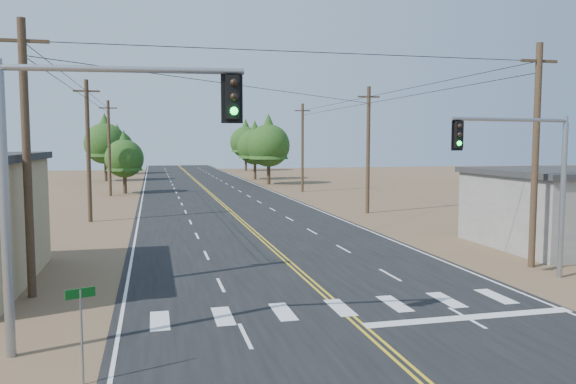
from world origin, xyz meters
name	(u,v)px	position (x,y,z in m)	size (l,w,h in m)	color
road	(241,221)	(0.00, 30.00, 0.01)	(15.00, 200.00, 0.02)	black
utility_pole_left_near	(27,157)	(-10.50, 12.00, 5.12)	(1.80, 0.30, 10.00)	#4C3826
utility_pole_left_mid	(88,150)	(-10.50, 32.00, 5.12)	(1.80, 0.30, 10.00)	#4C3826
utility_pole_left_far	(109,147)	(-10.50, 52.00, 5.12)	(1.80, 0.30, 10.00)	#4C3826
utility_pole_right_near	(535,154)	(10.50, 12.00, 5.12)	(1.80, 0.30, 10.00)	#4C3826
utility_pole_right_mid	(368,149)	(10.50, 32.00, 5.12)	(1.80, 0.30, 10.00)	#4C3826
utility_pole_right_far	(302,147)	(10.50, 52.00, 5.12)	(1.80, 0.30, 10.00)	#4C3826
signal_mast_left	(76,158)	(-8.06, 5.77, 5.23)	(6.31, 0.97, 7.75)	gray
signal_mast_right	(533,170)	(8.73, 9.80, 4.54)	(5.65, 0.99, 6.71)	gray
street_sign	(81,320)	(-7.80, 3.68, 1.53)	(0.64, 0.27, 2.29)	gray
tree_left_near	(124,155)	(-9.13, 54.49, 4.28)	(4.20, 4.20, 7.00)	#3F2D1E
tree_left_mid	(105,139)	(-12.76, 75.88, 6.07)	(5.95, 5.95, 9.91)	#3F2D1E
tree_left_far	(118,143)	(-12.09, 94.49, 5.46)	(5.36, 5.36, 8.93)	#3F2D1E
tree_right_near	(269,141)	(9.00, 63.85, 5.79)	(5.68, 5.68, 9.47)	#3F2D1E
tree_right_mid	(255,143)	(9.01, 74.20, 5.49)	(5.39, 5.39, 8.98)	#3F2D1E
tree_right_far	(246,139)	(11.92, 100.54, 6.29)	(6.17, 6.17, 10.29)	#3F2D1E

